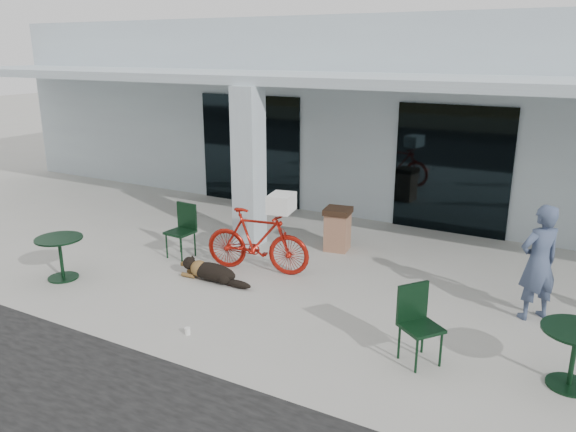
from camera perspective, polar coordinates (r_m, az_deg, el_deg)
The scene contains 16 objects.
ground at distance 8.88m, azimuth -3.74°, elevation -8.63°, with size 80.00×80.00×0.00m, color #ABA8A1.
building at distance 15.92m, azimuth 13.15°, elevation 10.69°, with size 22.00×7.00×4.50m, color silver.
storefront_glass_left at distance 14.16m, azimuth -3.87°, elevation 6.71°, with size 2.80×0.06×2.70m, color black.
storefront_glass_right at distance 12.23m, azimuth 16.29°, elevation 4.49°, with size 2.40×0.06×2.70m, color black.
column at distance 11.00m, azimuth -4.01°, elevation 4.94°, with size 0.50×0.50×3.12m, color silver.
overhang at distance 11.23m, azimuth 6.19°, elevation 13.62°, with size 22.00×2.80×0.18m, color silver.
bicycle at distance 9.81m, azimuth -3.15°, elevation -2.52°, with size 0.54×1.90×1.14m, color #9B160C.
laundry_basket at distance 9.45m, azimuth -0.67°, elevation 1.34°, with size 0.52×0.38×0.31m, color white.
dog at distance 9.61m, azimuth -7.69°, elevation -5.56°, with size 1.06×0.35×0.35m, color black, non-canonical shape.
cup_near_dog at distance 8.01m, azimuth -10.17°, elevation -11.44°, with size 0.08×0.08×0.10m, color white.
cafe_table_near at distance 10.31m, azimuth -22.06°, elevation -4.00°, with size 0.78×0.78×0.74m, color black, non-canonical shape.
cafe_chair_near at distance 10.68m, azimuth -10.91°, elevation -1.55°, with size 0.46×0.50×1.01m, color black, non-canonical shape.
cafe_table_far at distance 7.42m, azimuth 26.97°, elevation -12.74°, with size 0.79×0.79×0.74m, color black, non-canonical shape.
cafe_chair_far_a at distance 7.24m, azimuth 13.37°, elevation -10.87°, with size 0.45×0.49×0.99m, color black, non-canonical shape.
person at distance 8.78m, azimuth 24.10°, elevation -4.35°, with size 0.63×0.41×1.72m, color #3F4C6A.
trash_receptacle at distance 10.93m, azimuth 5.05°, elevation -1.34°, with size 0.49×0.49×0.84m, color #92644B, non-canonical shape.
Camera 1 is at (4.39, -6.72, 3.79)m, focal length 35.00 mm.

